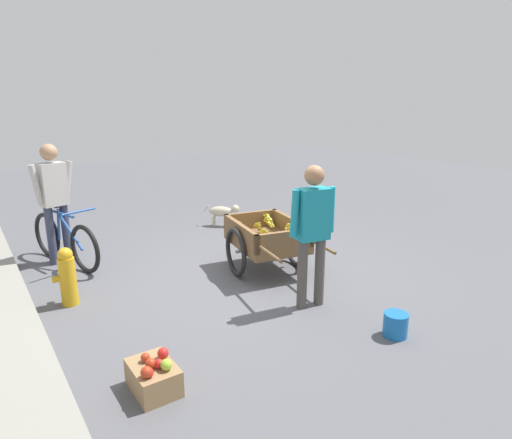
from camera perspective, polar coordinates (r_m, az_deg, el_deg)
name	(u,v)px	position (r m, az deg, el deg)	size (l,w,h in m)	color
ground_plane	(249,277)	(5.71, -0.94, -7.55)	(24.00, 24.00, 0.00)	#56565B
fruit_cart	(267,239)	(5.80, 1.39, -2.58)	(1.76, 1.08, 0.72)	brown
vendor_person	(313,225)	(4.68, 7.40, -0.68)	(0.26, 0.53, 1.57)	#4C4742
bicycle	(65,240)	(6.58, -23.65, -2.50)	(1.60, 0.63, 0.85)	black
cyclist_person	(54,193)	(6.56, -24.89, 3.18)	(0.29, 0.58, 1.66)	#333851
dog	(223,211)	(7.95, -4.32, 1.05)	(0.50, 0.51, 0.40)	beige
fire_hydrant	(67,277)	(5.30, -23.39, -6.84)	(0.25, 0.25, 0.67)	gold
plastic_bucket	(395,325)	(4.55, 17.73, -12.93)	(0.23, 0.23, 0.24)	#1966B2
apple_crate	(154,376)	(3.72, -13.20, -19.25)	(0.44, 0.32, 0.31)	#99754C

